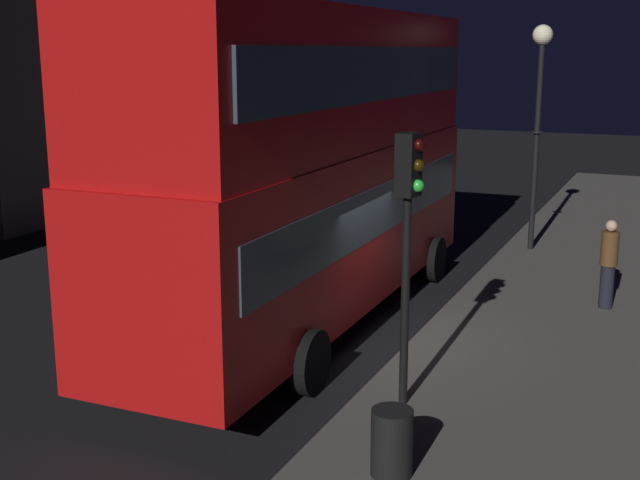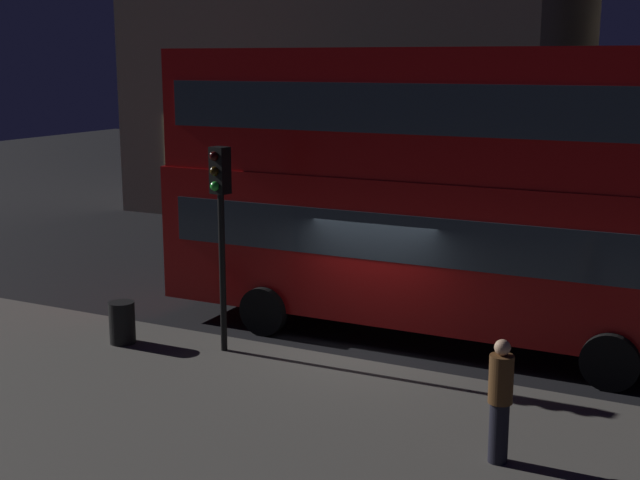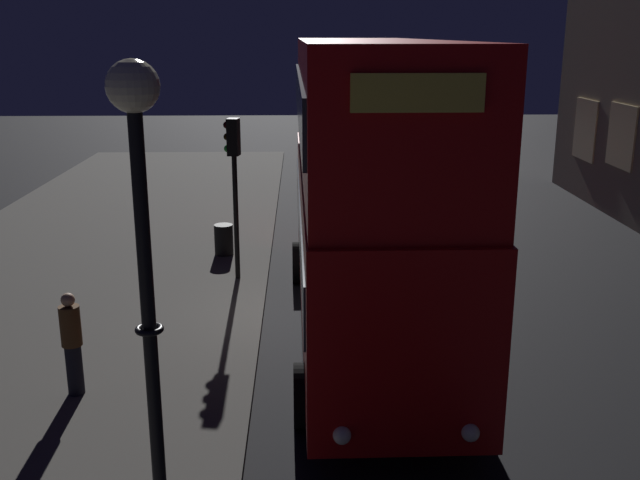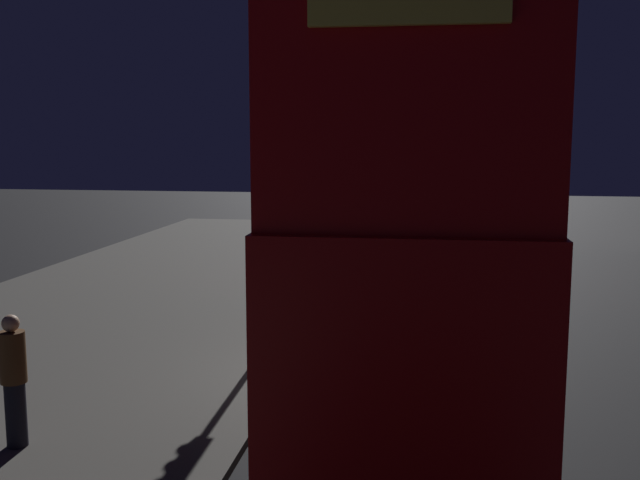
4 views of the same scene
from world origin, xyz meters
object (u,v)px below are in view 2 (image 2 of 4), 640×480
(pedestrian, at_px, (500,399))
(litter_bin, at_px, (122,323))
(double_decker_bus, at_px, (430,182))
(traffic_light_near_kerb, at_px, (220,206))

(pedestrian, bearing_deg, litter_bin, 83.29)
(double_decker_bus, bearing_deg, pedestrian, -60.97)
(double_decker_bus, relative_size, traffic_light_near_kerb, 2.90)
(double_decker_bus, relative_size, litter_bin, 13.62)
(pedestrian, xyz_separation_m, litter_bin, (-7.82, 1.65, -0.50))
(pedestrian, relative_size, litter_bin, 2.14)
(double_decker_bus, height_order, pedestrian, double_decker_bus)
(traffic_light_near_kerb, xyz_separation_m, litter_bin, (-1.98, -0.51, -2.35))
(pedestrian, bearing_deg, double_decker_bus, 34.86)
(double_decker_bus, xyz_separation_m, litter_bin, (-4.99, -3.33, -2.62))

